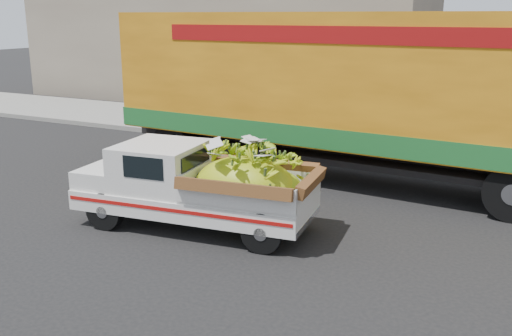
% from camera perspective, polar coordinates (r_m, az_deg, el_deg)
% --- Properties ---
extents(ground, '(100.00, 100.00, 0.00)m').
position_cam_1_polar(ground, '(9.92, -7.30, -7.18)').
color(ground, black).
rests_on(ground, ground).
extents(curb, '(60.00, 0.25, 0.15)m').
position_cam_1_polar(curb, '(16.13, 7.26, 1.82)').
color(curb, gray).
rests_on(curb, ground).
extents(sidewalk, '(60.00, 4.00, 0.14)m').
position_cam_1_polar(sidewalk, '(18.08, 9.53, 3.15)').
color(sidewalk, gray).
rests_on(sidewalk, ground).
extents(building_left, '(18.00, 6.00, 5.00)m').
position_cam_1_polar(building_left, '(26.41, -3.27, 12.35)').
color(building_left, gray).
rests_on(building_left, ground).
extents(pickup_truck, '(4.42, 2.03, 1.50)m').
position_cam_1_polar(pickup_truck, '(10.10, -4.52, -1.84)').
color(pickup_truck, black).
rests_on(pickup_truck, ground).
extents(semi_trailer, '(12.04, 3.28, 3.80)m').
position_cam_1_polar(semi_trailer, '(13.00, 10.30, 7.69)').
color(semi_trailer, black).
rests_on(semi_trailer, ground).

